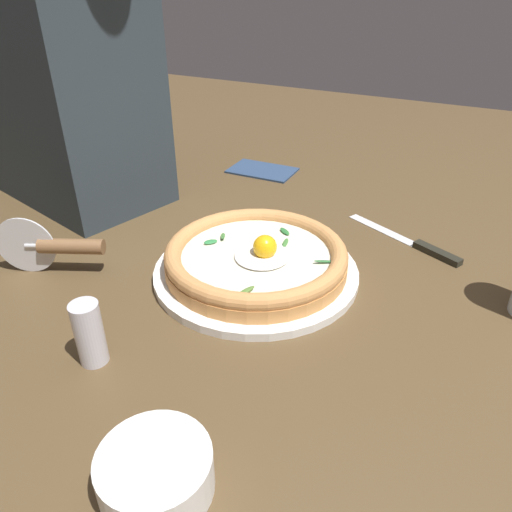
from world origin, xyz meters
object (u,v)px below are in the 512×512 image
object	(u,v)px
pizza_cutter	(56,246)
table_knife	(418,245)
pepper_shaker	(89,333)
side_bowl	(156,472)
folded_napkin	(262,170)
pizza	(256,257)

from	to	relation	value
pizza_cutter	table_knife	distance (m)	0.55
pepper_shaker	table_knife	bearing A→B (deg)	147.82
side_bowl	folded_napkin	bearing A→B (deg)	-159.93
pepper_shaker	side_bowl	bearing A→B (deg)	59.87
table_knife	folded_napkin	size ratio (longest dim) A/B	1.44
folded_napkin	pepper_shaker	size ratio (longest dim) A/B	1.80
pizza	pizza_cutter	xyz separation A→B (m)	(0.12, -0.26, 0.01)
folded_napkin	pepper_shaker	bearing A→B (deg)	9.10
side_bowl	pepper_shaker	size ratio (longest dim) A/B	1.25
pizza	table_knife	bearing A→B (deg)	135.07
table_knife	folded_napkin	bearing A→B (deg)	-116.07
side_bowl	pizza_cutter	bearing A→B (deg)	-121.97
pizza	pepper_shaker	size ratio (longest dim) A/B	3.32
pizza_cutter	pepper_shaker	xyz separation A→B (m)	(0.12, 0.18, -0.00)
pizza	pepper_shaker	xyz separation A→B (m)	(0.24, -0.08, 0.01)
pizza	table_knife	world-z (taller)	pizza
pizza	side_bowl	bearing A→B (deg)	13.31
side_bowl	folded_napkin	xyz separation A→B (m)	(-0.71, -0.26, -0.02)
side_bowl	pepper_shaker	xyz separation A→B (m)	(-0.09, -0.16, 0.02)
side_bowl	pizza_cutter	xyz separation A→B (m)	(-0.21, -0.34, 0.02)
table_knife	pepper_shaker	xyz separation A→B (m)	(0.43, -0.27, 0.04)
pizza	pizza_cutter	size ratio (longest dim) A/B	1.77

